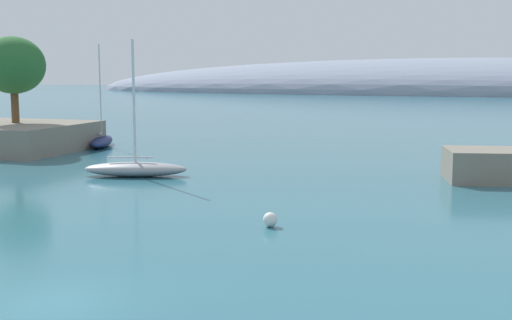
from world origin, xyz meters
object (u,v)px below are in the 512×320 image
Objects in this scene: tree_clump_shore at (13,65)px; sailboat_navy_near_shore at (102,141)px; sailboat_grey_mid_mooring at (135,168)px; mooring_buoy_white at (270,220)px.

sailboat_navy_near_shore is at bearing 33.88° from tree_clump_shore.
mooring_buoy_white is (13.41, -11.74, -0.24)m from sailboat_grey_mid_mooring.
tree_clump_shore is 0.81× the size of sailboat_navy_near_shore.
sailboat_navy_near_shore is 37.30m from mooring_buoy_white.
sailboat_grey_mid_mooring is (11.98, -15.57, 0.01)m from sailboat_navy_near_shore.
sailboat_grey_mid_mooring is at bearing 138.80° from mooring_buoy_white.
sailboat_grey_mid_mooring is 13.63× the size of mooring_buoy_white.
mooring_buoy_white is at bearing -56.99° from sailboat_grey_mid_mooring.
sailboat_grey_mid_mooring is (18.54, -11.16, -7.34)m from tree_clump_shore.
tree_clump_shore is 10.79m from sailboat_navy_near_shore.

